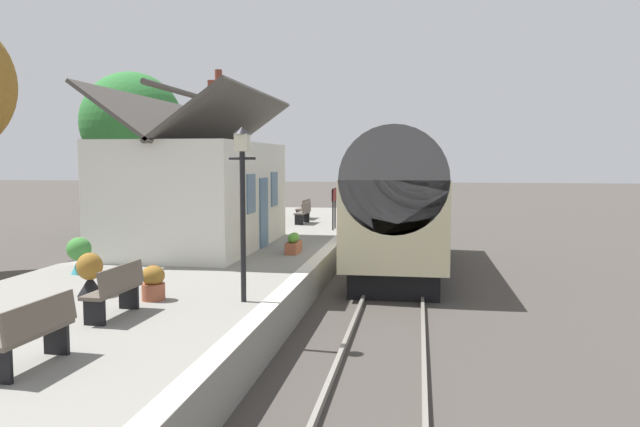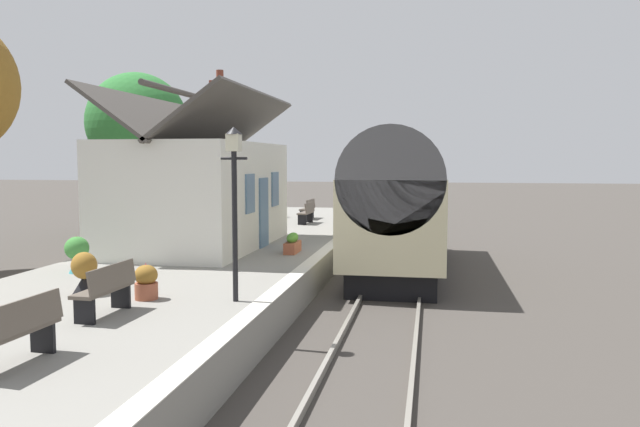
% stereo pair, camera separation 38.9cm
% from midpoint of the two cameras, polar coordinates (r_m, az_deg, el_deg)
% --- Properties ---
extents(ground_plane, '(160.00, 160.00, 0.00)m').
position_cam_midpoint_polar(ground_plane, '(18.12, 3.64, -6.09)').
color(ground_plane, '#423D38').
extents(platform, '(32.00, 6.57, 0.83)m').
position_cam_midpoint_polar(platform, '(18.94, -9.41, -4.39)').
color(platform, gray).
rests_on(platform, ground).
extents(platform_edge_coping, '(32.00, 0.36, 0.02)m').
position_cam_midpoint_polar(platform_edge_coping, '(18.13, -0.06, -3.38)').
color(platform_edge_coping, beige).
rests_on(platform_edge_coping, platform).
extents(rail_near, '(52.00, 0.08, 0.14)m').
position_cam_midpoint_polar(rail_near, '(18.03, 8.80, -5.97)').
color(rail_near, gray).
rests_on(rail_near, ground).
extents(rail_far, '(52.00, 0.08, 0.14)m').
position_cam_midpoint_polar(rail_far, '(18.09, 4.21, -5.89)').
color(rail_far, gray).
rests_on(rail_far, ground).
extents(train, '(9.79, 2.73, 4.32)m').
position_cam_midpoint_polar(train, '(19.48, 6.79, 1.24)').
color(train, black).
rests_on(train, ground).
extents(station_building, '(7.39, 4.07, 5.60)m').
position_cam_midpoint_polar(station_building, '(19.06, -11.65, 2.05)').
color(station_building, silver).
rests_on(station_building, platform).
extents(bench_platform_end, '(1.42, 0.49, 0.88)m').
position_cam_midpoint_polar(bench_platform_end, '(27.71, -1.86, 0.48)').
color(bench_platform_end, brown).
rests_on(bench_platform_end, platform).
extents(bench_near_building, '(1.42, 0.49, 0.88)m').
position_cam_midpoint_polar(bench_near_building, '(8.80, -26.19, -9.77)').
color(bench_near_building, brown).
rests_on(bench_near_building, platform).
extents(bench_mid_platform, '(1.41, 0.47, 0.88)m').
position_cam_midpoint_polar(bench_mid_platform, '(11.04, -19.35, -6.62)').
color(bench_mid_platform, brown).
rests_on(bench_mid_platform, platform).
extents(bench_by_lamp, '(1.42, 0.49, 0.88)m').
position_cam_midpoint_polar(bench_by_lamp, '(25.62, -1.96, 0.12)').
color(bench_by_lamp, brown).
rests_on(bench_by_lamp, platform).
extents(planter_corner_building, '(0.61, 0.61, 0.89)m').
position_cam_midpoint_polar(planter_corner_building, '(28.59, -4.80, 0.55)').
color(planter_corner_building, '#9E5138').
rests_on(planter_corner_building, platform).
extents(planter_edge_far, '(0.44, 0.44, 0.71)m').
position_cam_midpoint_polar(planter_edge_far, '(12.16, -16.06, -6.16)').
color(planter_edge_far, '#9E5138').
rests_on(planter_edge_far, platform).
extents(planter_edge_near, '(0.96, 0.32, 0.58)m').
position_cam_midpoint_polar(planter_edge_near, '(17.59, -3.10, -2.77)').
color(planter_edge_near, '#9E5138').
rests_on(planter_edge_near, platform).
extents(planter_bench_left, '(0.61, 0.61, 0.89)m').
position_cam_midpoint_polar(planter_bench_left, '(28.77, -7.23, 0.57)').
color(planter_bench_left, '#9E5138').
rests_on(planter_bench_left, platform).
extents(planter_under_sign, '(0.50, 0.50, 0.84)m').
position_cam_midpoint_polar(planter_under_sign, '(12.94, -21.32, -5.30)').
color(planter_under_sign, black).
rests_on(planter_under_sign, platform).
extents(planter_by_door, '(0.55, 0.55, 0.89)m').
position_cam_midpoint_polar(planter_by_door, '(15.46, -22.06, -3.45)').
color(planter_by_door, teal).
rests_on(planter_by_door, platform).
extents(lamp_post_platform, '(0.32, 0.50, 3.25)m').
position_cam_midpoint_polar(lamp_post_platform, '(11.45, -8.16, 3.23)').
color(lamp_post_platform, black).
rests_on(lamp_post_platform, platform).
extents(station_sign_board, '(0.96, 0.06, 1.57)m').
position_cam_midpoint_polar(station_sign_board, '(23.45, 0.83, 1.41)').
color(station_sign_board, black).
rests_on(station_sign_board, platform).
extents(tree_far_right, '(4.45, 4.55, 7.42)m').
position_cam_midpoint_polar(tree_far_right, '(29.41, -17.39, 7.98)').
color(tree_far_right, '#4C3828').
rests_on(tree_far_right, ground).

